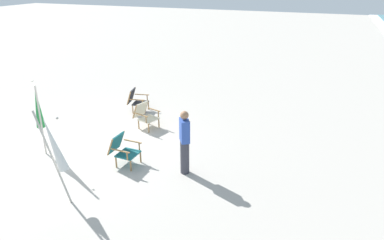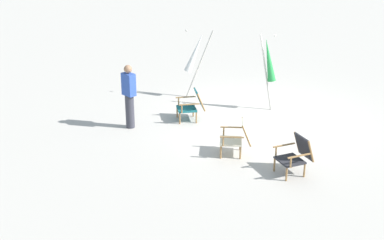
{
  "view_description": "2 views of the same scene",
  "coord_description": "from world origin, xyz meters",
  "px_view_note": "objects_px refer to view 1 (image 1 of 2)",
  "views": [
    {
      "loc": [
        6.86,
        6.22,
        4.52
      ],
      "look_at": [
        -1.39,
        3.03,
        0.73
      ],
      "focal_mm": 32.0,
      "sensor_mm": 36.0,
      "label": 1
    },
    {
      "loc": [
        -12.38,
        4.42,
        5.24
      ],
      "look_at": [
        -1.27,
        2.14,
        0.65
      ],
      "focal_mm": 50.0,
      "sensor_mm": 36.0,
      "label": 2
    }
  ],
  "objects_px": {
    "beach_chair_mid_center": "(123,149)",
    "beach_chair_far_center": "(136,100)",
    "umbrella_furled_white": "(54,145)",
    "umbrella_furled_green": "(38,108)",
    "beach_chair_front_left": "(145,115)",
    "person_near_chairs": "(185,142)"
  },
  "relations": [
    {
      "from": "umbrella_furled_white",
      "to": "umbrella_furled_green",
      "type": "relative_size",
      "value": 0.95
    },
    {
      "from": "umbrella_furled_white",
      "to": "umbrella_furled_green",
      "type": "height_order",
      "value": "umbrella_furled_green"
    },
    {
      "from": "beach_chair_far_center",
      "to": "umbrella_furled_white",
      "type": "xyz_separation_m",
      "value": [
        5.12,
        1.06,
        0.87
      ]
    },
    {
      "from": "umbrella_furled_white",
      "to": "person_near_chairs",
      "type": "distance_m",
      "value": 2.89
    },
    {
      "from": "beach_chair_far_center",
      "to": "umbrella_furled_white",
      "type": "relative_size",
      "value": 0.41
    },
    {
      "from": "beach_chair_mid_center",
      "to": "umbrella_furled_white",
      "type": "bearing_deg",
      "value": -14.18
    },
    {
      "from": "beach_chair_mid_center",
      "to": "beach_chair_far_center",
      "type": "relative_size",
      "value": 0.99
    },
    {
      "from": "person_near_chairs",
      "to": "beach_chair_far_center",
      "type": "bearing_deg",
      "value": -135.21
    },
    {
      "from": "beach_chair_front_left",
      "to": "umbrella_furled_green",
      "type": "bearing_deg",
      "value": -31.12
    },
    {
      "from": "umbrella_furled_green",
      "to": "person_near_chairs",
      "type": "xyz_separation_m",
      "value": [
        -0.56,
        3.8,
        -0.53
      ]
    },
    {
      "from": "beach_chair_mid_center",
      "to": "umbrella_furled_green",
      "type": "height_order",
      "value": "umbrella_furled_green"
    },
    {
      "from": "beach_chair_far_center",
      "to": "umbrella_furled_green",
      "type": "xyz_separation_m",
      "value": [
        3.73,
        -0.65,
        0.94
      ]
    },
    {
      "from": "beach_chair_front_left",
      "to": "beach_chair_far_center",
      "type": "bearing_deg",
      "value": -139.66
    },
    {
      "from": "beach_chair_mid_center",
      "to": "umbrella_furled_green",
      "type": "xyz_separation_m",
      "value": [
        0.39,
        -2.16,
        0.94
      ]
    },
    {
      "from": "beach_chair_far_center",
      "to": "person_near_chairs",
      "type": "height_order",
      "value": "person_near_chairs"
    },
    {
      "from": "beach_chair_front_left",
      "to": "beach_chair_far_center",
      "type": "height_order",
      "value": "beach_chair_far_center"
    },
    {
      "from": "beach_chair_front_left",
      "to": "person_near_chairs",
      "type": "distance_m",
      "value": 3.05
    },
    {
      "from": "beach_chair_front_left",
      "to": "umbrella_furled_white",
      "type": "relative_size",
      "value": 0.41
    },
    {
      "from": "person_near_chairs",
      "to": "umbrella_furled_green",
      "type": "bearing_deg",
      "value": -81.56
    },
    {
      "from": "beach_chair_far_center",
      "to": "umbrella_furled_green",
      "type": "distance_m",
      "value": 3.9
    },
    {
      "from": "beach_chair_mid_center",
      "to": "umbrella_furled_green",
      "type": "bearing_deg",
      "value": -79.86
    },
    {
      "from": "umbrella_furled_green",
      "to": "beach_chair_front_left",
      "type": "bearing_deg",
      "value": 148.88
    }
  ]
}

